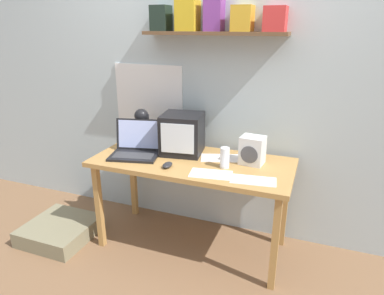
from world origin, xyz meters
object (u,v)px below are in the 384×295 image
Objects in this scene: crt_monitor at (182,134)px; desk_lamp at (143,121)px; corner_desk at (192,169)px; loose_paper_near_laptop at (221,158)px; printed_handout at (253,180)px; open_notebook at (211,174)px; laptop at (136,146)px; space_heater at (252,150)px; computer_mouse at (167,165)px; juice_glass at (225,159)px; floor_cushion at (60,230)px.

crt_monitor is 1.08× the size of desk_lamp.
corner_desk is 0.29m from crt_monitor.
loose_paper_near_laptop is 0.43m from printed_handout.
loose_paper_near_laptop and open_notebook have the same top height.
desk_lamp is (-0.48, 0.15, 0.29)m from corner_desk.
laptop is 0.88m from space_heater.
corner_desk is 13.82× the size of computer_mouse.
space_heater is 0.26m from loose_paper_near_laptop.
printed_handout is (0.61, -0.00, -0.01)m from computer_mouse.
laptop reaches higher than juice_glass.
computer_mouse is at bearing -122.47° from corner_desk.
laptop is 0.67m from open_notebook.
printed_handout is at bearing -35.00° from crt_monitor.
desk_lamp is at bearing 160.85° from printed_handout.
juice_glass is 0.17m from open_notebook.
printed_handout is (0.62, -0.31, -0.15)m from crt_monitor.
desk_lamp is at bearing 162.47° from corner_desk.
crt_monitor is at bearing 17.05° from desk_lamp.
juice_glass is 1.38× the size of computer_mouse.
juice_glass is at bearing 10.91° from floor_cushion.
laptop is at bearing -164.90° from space_heater.
computer_mouse is at bearing -37.02° from laptop.
open_notebook is 0.58× the size of floor_cushion.
computer_mouse is at bearing 7.09° from floor_cushion.
computer_mouse reaches higher than floor_cushion.
printed_handout is (0.28, 0.00, 0.00)m from open_notebook.
crt_monitor is 1.11× the size of printed_handout.
computer_mouse is 0.35× the size of printed_handout.
computer_mouse is 0.35× the size of open_notebook.
printed_handout is at bearing 4.15° from floor_cushion.
crt_monitor is at bearing 177.74° from loose_paper_near_laptop.
juice_glass is (0.26, -0.04, 0.14)m from corner_desk.
space_heater reaches higher than floor_cushion.
computer_mouse is at bearing -21.34° from desk_lamp.
floor_cushion is (-1.48, -0.39, -0.76)m from space_heater.
juice_glass is 0.19m from loose_paper_near_laptop.
space_heater is 0.37m from open_notebook.
open_notebook is at bearing -1.47° from computer_mouse.
laptop reaches higher than loose_paper_near_laptop.
space_heater is at bearing -11.28° from crt_monitor.
desk_lamp is 0.79m from open_notebook.
computer_mouse is 0.32m from open_notebook.
open_notebook is at bearing -110.40° from juice_glass.
juice_glass is (0.39, -0.17, -0.09)m from crt_monitor.
laptop is (-0.32, -0.16, -0.09)m from crt_monitor.
juice_glass is 1.52m from floor_cushion.
corner_desk is 9.98× the size of juice_glass.
juice_glass is at bearing -9.68° from corner_desk.
open_notebook is at bearing 4.93° from floor_cushion.
juice_glass is 0.40m from computer_mouse.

